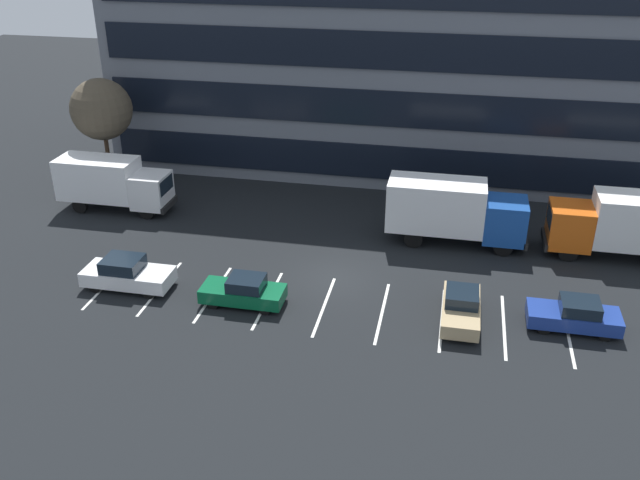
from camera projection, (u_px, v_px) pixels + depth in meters
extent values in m
plane|color=black|center=(335.00, 278.00, 35.17)|extent=(120.00, 120.00, 0.00)
cube|color=slate|center=(383.00, 63.00, 47.72)|extent=(36.88, 11.23, 14.40)
cube|color=black|center=(369.00, 161.00, 45.08)|extent=(35.41, 0.16, 2.30)
cube|color=black|center=(371.00, 108.00, 43.47)|extent=(35.41, 0.16, 2.30)
cube|color=black|center=(373.00, 50.00, 41.86)|extent=(35.41, 0.16, 2.30)
cube|color=silver|center=(109.00, 282.00, 34.77)|extent=(0.14, 5.40, 0.01)
cube|color=silver|center=(160.00, 288.00, 34.26)|extent=(0.14, 5.40, 0.01)
cube|color=silver|center=(213.00, 294.00, 33.75)|extent=(0.14, 5.40, 0.01)
cube|color=silver|center=(268.00, 300.00, 33.24)|extent=(0.14, 5.40, 0.01)
cube|color=silver|center=(324.00, 306.00, 32.73)|extent=(0.14, 5.40, 0.01)
cube|color=silver|center=(382.00, 312.00, 32.22)|extent=(0.14, 5.40, 0.01)
cube|color=silver|center=(442.00, 319.00, 31.71)|extent=(0.14, 5.40, 0.01)
cube|color=silver|center=(504.00, 326.00, 31.20)|extent=(0.14, 5.40, 0.01)
cube|color=silver|center=(568.00, 333.00, 30.69)|extent=(0.14, 5.40, 0.01)
cube|color=#194799|center=(505.00, 220.00, 37.62)|extent=(2.26, 2.47, 2.26)
cube|color=black|center=(527.00, 214.00, 37.22)|extent=(0.06, 2.08, 1.00)
cube|color=white|center=(436.00, 205.00, 38.06)|extent=(5.35, 2.57, 2.78)
cube|color=black|center=(525.00, 238.00, 37.84)|extent=(0.21, 2.47, 0.41)
cylinder|color=black|center=(502.00, 230.00, 39.06)|extent=(1.03, 0.31, 1.03)
cylinder|color=black|center=(503.00, 247.00, 37.20)|extent=(1.03, 0.31, 1.03)
cylinder|color=black|center=(416.00, 223.00, 39.94)|extent=(1.03, 0.31, 1.03)
cylinder|color=black|center=(413.00, 239.00, 38.09)|extent=(1.03, 0.31, 1.03)
cube|color=white|center=(151.00, 190.00, 41.88)|extent=(2.05, 2.24, 2.05)
cube|color=black|center=(166.00, 185.00, 41.51)|extent=(0.06, 1.88, 0.90)
cube|color=white|center=(99.00, 178.00, 42.28)|extent=(4.86, 2.33, 2.52)
cube|color=black|center=(169.00, 205.00, 42.08)|extent=(0.19, 2.24, 0.37)
cylinder|color=black|center=(160.00, 199.00, 43.18)|extent=(0.93, 0.28, 0.93)
cylinder|color=black|center=(147.00, 212.00, 41.50)|extent=(0.93, 0.28, 0.93)
cylinder|color=black|center=(95.00, 194.00, 43.99)|extent=(0.93, 0.28, 0.93)
cylinder|color=black|center=(80.00, 206.00, 42.30)|extent=(0.93, 0.28, 0.93)
cube|color=#D85914|center=(570.00, 225.00, 37.06)|extent=(2.24, 2.44, 2.24)
cube|color=black|center=(550.00, 216.00, 37.06)|extent=(0.06, 2.05, 0.98)
cube|color=black|center=(545.00, 239.00, 37.70)|extent=(0.20, 2.44, 0.41)
cylinder|color=black|center=(568.00, 252.00, 36.64)|extent=(1.02, 0.30, 1.02)
cylinder|color=black|center=(564.00, 235.00, 38.47)|extent=(1.02, 0.30, 1.02)
cube|color=white|center=(128.00, 276.00, 34.09)|extent=(4.45, 1.86, 0.72)
cube|color=black|center=(123.00, 264.00, 33.83)|extent=(1.87, 1.64, 0.62)
cylinder|color=black|center=(162.00, 277.00, 34.67)|extent=(0.62, 0.23, 0.62)
cylinder|color=black|center=(149.00, 293.00, 33.26)|extent=(0.62, 0.23, 0.62)
cylinder|color=black|center=(111.00, 271.00, 35.19)|extent=(0.62, 0.23, 0.62)
cylinder|color=black|center=(95.00, 286.00, 33.77)|extent=(0.62, 0.23, 0.62)
cube|color=navy|center=(573.00, 317.00, 30.82)|extent=(4.07, 1.70, 0.66)
cube|color=black|center=(580.00, 306.00, 30.51)|extent=(1.71, 1.50, 0.57)
cylinder|color=black|center=(544.00, 328.00, 30.53)|extent=(0.57, 0.21, 0.57)
cylinder|color=black|center=(541.00, 311.00, 31.83)|extent=(0.57, 0.21, 0.57)
cylinder|color=black|center=(605.00, 335.00, 30.06)|extent=(0.57, 0.21, 0.57)
cylinder|color=black|center=(600.00, 317.00, 31.35)|extent=(0.57, 0.21, 0.57)
cube|color=#0C5933|center=(243.00, 293.00, 32.72)|extent=(4.00, 1.67, 0.65)
cube|color=black|center=(246.00, 283.00, 32.41)|extent=(1.68, 1.47, 0.56)
cylinder|color=black|center=(213.00, 303.00, 32.44)|extent=(0.56, 0.20, 0.56)
cylinder|color=black|center=(223.00, 288.00, 33.71)|extent=(0.56, 0.20, 0.56)
cylinder|color=black|center=(265.00, 309.00, 31.97)|extent=(0.56, 0.20, 0.56)
cylinder|color=black|center=(273.00, 293.00, 33.24)|extent=(0.56, 0.20, 0.56)
cube|color=tan|center=(461.00, 310.00, 31.37)|extent=(1.70, 4.06, 0.66)
cube|color=black|center=(462.00, 297.00, 31.27)|extent=(1.49, 1.70, 0.57)
cylinder|color=black|center=(476.00, 333.00, 30.22)|extent=(0.21, 0.57, 0.57)
cylinder|color=black|center=(443.00, 329.00, 30.49)|extent=(0.21, 0.57, 0.57)
cylinder|color=black|center=(477.00, 302.00, 32.49)|extent=(0.21, 0.57, 0.57)
cylinder|color=black|center=(445.00, 299.00, 32.76)|extent=(0.21, 0.57, 0.57)
cylinder|color=#473323|center=(109.00, 161.00, 45.32)|extent=(0.28, 0.28, 3.87)
sphere|color=#4C4233|center=(101.00, 109.00, 43.77)|extent=(3.94, 3.94, 3.94)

